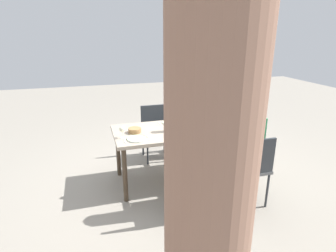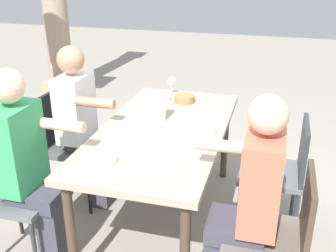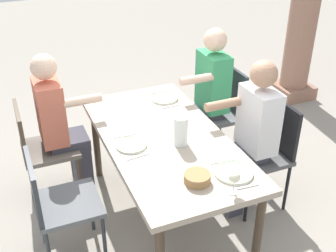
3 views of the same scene
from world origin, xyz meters
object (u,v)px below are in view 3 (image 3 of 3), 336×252
object	(u,v)px
wine_glass_2	(234,178)
water_pitcher	(181,132)
chair_west_north	(222,108)
chair_mid_north	(266,147)
chair_west_south	(40,145)
diner_man_white	(250,134)
plate_1	(131,145)
plate_0	(164,98)
dining_table	(165,146)
diner_woman_green	(206,94)
plate_2	(234,173)
diner_guest_third	(60,123)
chair_mid_south	(56,201)
bread_basket	(197,178)

from	to	relation	value
wine_glass_2	water_pitcher	distance (m)	0.63
chair_west_north	chair_mid_north	xyz separation A→B (m)	(0.75, 0.00, -0.00)
chair_west_south	diner_man_white	world-z (taller)	diner_man_white
chair_mid_north	plate_1	bearing A→B (deg)	-94.29
chair_west_north	plate_0	world-z (taller)	chair_west_north
dining_table	diner_woman_green	distance (m)	0.94
diner_man_white	plate_2	world-z (taller)	diner_man_white
diner_guest_third	wine_glass_2	distance (m)	1.63
chair_mid_south	wine_glass_2	distance (m)	1.24
bread_basket	plate_1	bearing A→B (deg)	-155.85
dining_table	chair_mid_north	xyz separation A→B (m)	(0.10, 0.85, -0.16)
plate_2	bread_basket	xyz separation A→B (m)	(-0.02, -0.26, 0.02)
dining_table	water_pitcher	world-z (taller)	water_pitcher
plate_2	water_pitcher	distance (m)	0.50
dining_table	plate_0	world-z (taller)	plate_0
chair_mid_south	diner_guest_third	bearing A→B (deg)	165.86
chair_mid_north	diner_woman_green	size ratio (longest dim) A/B	0.69
chair_mid_north	plate_2	bearing A→B (deg)	-51.34
plate_1	wine_glass_2	xyz separation A→B (m)	(0.74, 0.41, 0.10)
plate_0	plate_1	world-z (taller)	same
chair_mid_south	diner_woman_green	bearing A→B (deg)	116.16
wine_glass_2	plate_0	bearing A→B (deg)	175.85
diner_woman_green	plate_0	xyz separation A→B (m)	(0.06, -0.44, 0.07)
diner_woman_green	dining_table	bearing A→B (deg)	-46.45
chair_west_north	plate_1	xyz separation A→B (m)	(0.67, -1.12, 0.25)
chair_mid_north	water_pitcher	xyz separation A→B (m)	(0.03, -0.78, 0.34)
chair_mid_north	plate_2	size ratio (longest dim) A/B	3.58
chair_mid_south	diner_man_white	xyz separation A→B (m)	(-0.00, 1.52, 0.18)
diner_man_white	diner_guest_third	size ratio (longest dim) A/B	1.00
plate_1	plate_2	distance (m)	0.77
chair_west_south	diner_woman_green	size ratio (longest dim) A/B	0.67
plate_0	diner_woman_green	bearing A→B (deg)	97.62
plate_0	dining_table	bearing A→B (deg)	-21.97
plate_0	plate_1	distance (m)	0.79
dining_table	diner_guest_third	bearing A→B (deg)	-134.35
plate_2	wine_glass_2	xyz separation A→B (m)	(0.16, -0.10, 0.10)
chair_west_south	wine_glass_2	size ratio (longest dim) A/B	5.80
chair_mid_south	dining_table	bearing A→B (deg)	97.06
plate_2	chair_mid_north	bearing A→B (deg)	128.66
chair_west_north	chair_west_south	size ratio (longest dim) A/B	1.02
chair_mid_north	bread_basket	distance (m)	1.03
wine_glass_2	bread_basket	xyz separation A→B (m)	(-0.18, -0.16, -0.08)
diner_woman_green	chair_west_south	bearing A→B (deg)	-90.11
chair_west_north	plate_0	bearing A→B (deg)	-84.24
chair_mid_north	water_pitcher	distance (m)	0.85
dining_table	plate_1	size ratio (longest dim) A/B	7.63
bread_basket	chair_west_north	bearing A→B (deg)	144.71
plate_2	chair_mid_south	bearing A→B (deg)	-114.29
bread_basket	diner_woman_green	bearing A→B (deg)	150.41
bread_basket	plate_0	bearing A→B (deg)	167.73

